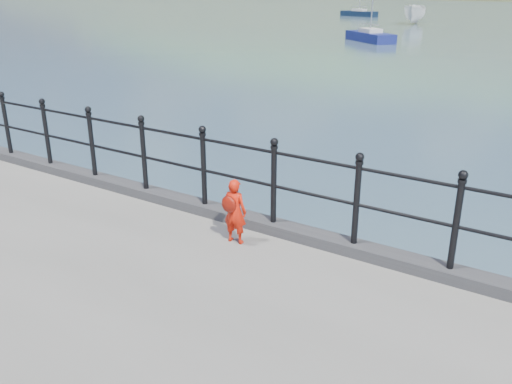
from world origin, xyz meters
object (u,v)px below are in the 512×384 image
Objects in this scene: launch_white at (415,14)px; sailboat_left at (359,14)px; sailboat_port at (370,37)px; child at (234,211)px; railing at (237,168)px.

sailboat_left reaches higher than launch_white.
sailboat_left is (-11.59, 11.72, -0.76)m from launch_white.
sailboat_port is at bearing -90.90° from launch_white.
child is 0.16× the size of launch_white.
launch_white is 21.06m from sailboat_port.
railing is 3.19× the size of launch_white.
railing is at bearing -53.72° from sailboat_left.
child is (0.35, -0.57, -0.37)m from railing.
child is at bearing -31.81° from sailboat_port.
railing is at bearing -32.02° from sailboat_port.
railing is 73.41m from sailboat_left.
sailboat_left reaches higher than railing.
launch_white is 0.74× the size of sailboat_port.
child is at bearing -84.05° from launch_white.
launch_white is at bearing 137.59° from sailboat_port.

